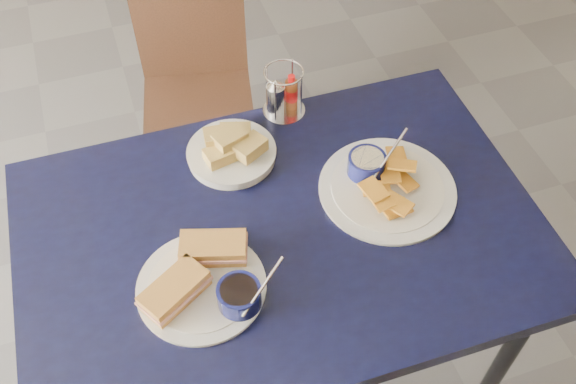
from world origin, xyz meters
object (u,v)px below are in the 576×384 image
object	(u,v)px
bread_basket	(232,149)
plantain_plate	(382,182)
sandwich_plate	(205,280)
condiment_caddy	(282,95)
dining_table	(281,246)
chair_far	(191,75)

from	to	relation	value
bread_basket	plantain_plate	bearing A→B (deg)	-33.34
sandwich_plate	condiment_caddy	world-z (taller)	condiment_caddy
dining_table	chair_far	size ratio (longest dim) A/B	1.49
chair_far	sandwich_plate	size ratio (longest dim) A/B	2.61
bread_basket	condiment_caddy	size ratio (longest dim) A/B	1.57
chair_far	bread_basket	xyz separation A→B (m)	(-0.02, -0.68, 0.33)
plantain_plate	bread_basket	world-z (taller)	plantain_plate
plantain_plate	condiment_caddy	world-z (taller)	condiment_caddy
chair_far	sandwich_plate	world-z (taller)	sandwich_plate
plantain_plate	sandwich_plate	bearing A→B (deg)	-163.95
chair_far	sandwich_plate	bearing A→B (deg)	-99.59
dining_table	condiment_caddy	bearing A→B (deg)	71.24
plantain_plate	bread_basket	xyz separation A→B (m)	(-0.31, 0.20, 0.01)
dining_table	bread_basket	bearing A→B (deg)	100.60
condiment_caddy	bread_basket	bearing A→B (deg)	-145.73
sandwich_plate	bread_basket	size ratio (longest dim) A/B	1.41
bread_basket	condiment_caddy	world-z (taller)	condiment_caddy
sandwich_plate	plantain_plate	distance (m)	0.48
dining_table	chair_far	xyz separation A→B (m)	(-0.02, 0.93, -0.23)
dining_table	sandwich_plate	world-z (taller)	sandwich_plate
dining_table	bread_basket	distance (m)	0.27
dining_table	condiment_caddy	distance (m)	0.40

